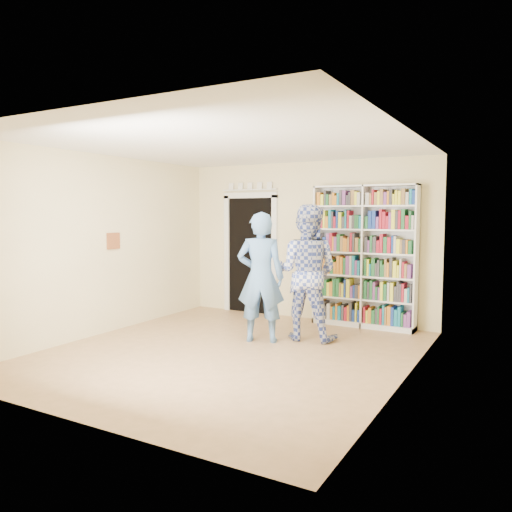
% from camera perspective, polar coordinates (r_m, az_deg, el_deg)
% --- Properties ---
extents(floor, '(5.00, 5.00, 0.00)m').
position_cam_1_polar(floor, '(6.67, -3.07, -10.97)').
color(floor, '#99734A').
rests_on(floor, ground).
extents(ceiling, '(5.00, 5.00, 0.00)m').
position_cam_1_polar(ceiling, '(6.48, -3.18, 12.67)').
color(ceiling, white).
rests_on(ceiling, wall_back).
extents(wall_back, '(4.50, 0.00, 4.50)m').
position_cam_1_polar(wall_back, '(8.65, 5.77, 1.74)').
color(wall_back, '#F6E5A9').
rests_on(wall_back, floor).
extents(wall_left, '(0.00, 5.00, 5.00)m').
position_cam_1_polar(wall_left, '(7.87, -17.11, 1.23)').
color(wall_left, '#F6E5A9').
rests_on(wall_left, floor).
extents(wall_right, '(0.00, 5.00, 5.00)m').
position_cam_1_polar(wall_right, '(5.57, 16.84, -0.19)').
color(wall_right, '#F6E5A9').
rests_on(wall_right, floor).
extents(bookshelf, '(1.65, 0.31, 2.27)m').
position_cam_1_polar(bookshelf, '(8.14, 12.27, 0.02)').
color(bookshelf, white).
rests_on(bookshelf, floor).
extents(doorway, '(1.10, 0.08, 2.43)m').
position_cam_1_polar(doorway, '(9.13, -0.64, 0.85)').
color(doorway, black).
rests_on(doorway, floor).
extents(wall_art, '(0.03, 0.25, 0.25)m').
position_cam_1_polar(wall_art, '(7.99, -15.99, 1.67)').
color(wall_art, brown).
rests_on(wall_art, wall_left).
extents(man_blue, '(0.79, 0.66, 1.84)m').
position_cam_1_polar(man_blue, '(7.06, 0.54, -2.44)').
color(man_blue, '#527EB6').
rests_on(man_blue, floor).
extents(man_plaid, '(1.02, 0.84, 1.95)m').
position_cam_1_polar(man_plaid, '(7.22, 5.79, -1.87)').
color(man_plaid, '#314397').
rests_on(man_plaid, floor).
extents(paper_sheet, '(0.22, 0.06, 0.31)m').
position_cam_1_polar(paper_sheet, '(7.03, 5.80, -1.40)').
color(paper_sheet, white).
rests_on(paper_sheet, man_plaid).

